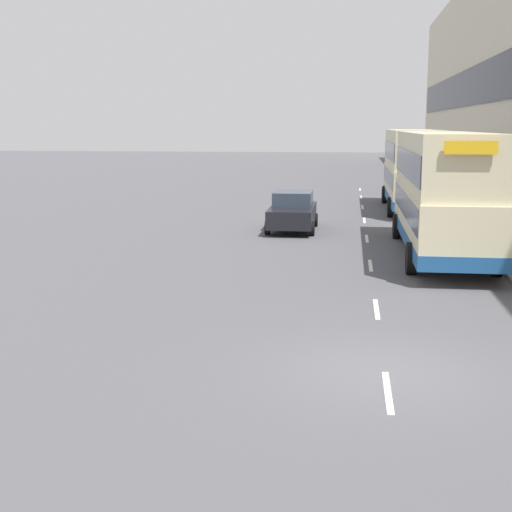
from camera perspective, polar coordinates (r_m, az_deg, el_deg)
name	(u,v)px	position (r m, az deg, el deg)	size (l,w,h in m)	color
ground_plane	(385,372)	(13.71, 10.28, -9.11)	(220.00, 220.00, 0.00)	#515156
pavement	(454,190)	(52.11, 15.52, 5.12)	(5.00, 93.00, 0.14)	#A39E93
lane_mark_0	(388,392)	(12.73, 10.50, -10.64)	(0.12, 2.00, 0.01)	silver
lane_mark_1	(376,309)	(18.15, 9.61, -4.20)	(0.12, 2.00, 0.01)	silver
lane_mark_2	(370,265)	(23.70, 9.15, -0.75)	(0.12, 2.00, 0.01)	silver
lane_mark_3	(367,239)	(29.30, 8.86, 1.39)	(0.12, 2.00, 0.01)	silver
lane_mark_4	(364,220)	(34.93, 8.66, 2.84)	(0.12, 2.00, 0.01)	silver
lane_mark_5	(362,207)	(40.58, 8.52, 3.89)	(0.12, 2.00, 0.01)	silver
lane_mark_6	(361,197)	(46.23, 8.41, 4.68)	(0.12, 2.00, 0.01)	silver
lane_mark_7	(360,189)	(51.90, 8.33, 5.30)	(0.12, 2.00, 0.01)	silver
double_decker_bus_near	(442,191)	(25.77, 14.69, 5.05)	(2.85, 11.11, 4.30)	beige
double_decker_bus_ahead	(413,168)	(39.46, 12.41, 6.90)	(2.85, 10.16, 4.30)	beige
car_0	(293,211)	(31.23, 2.95, 3.60)	(2.07, 4.54, 1.69)	black
car_1	(405,178)	(52.05, 11.86, 6.14)	(2.03, 4.46, 1.72)	#4C5156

